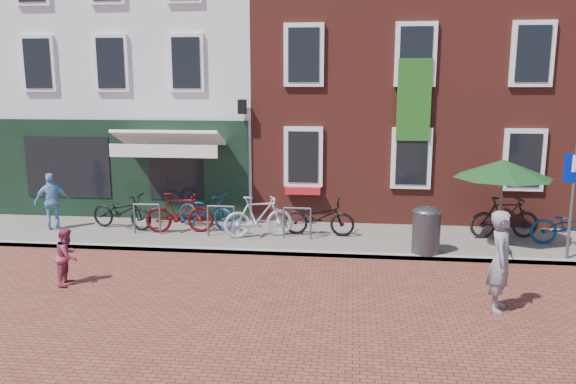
# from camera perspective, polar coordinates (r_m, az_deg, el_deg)

# --- Properties ---
(ground) EXTENTS (80.00, 80.00, 0.00)m
(ground) POSITION_cam_1_polar(r_m,az_deg,el_deg) (13.60, -1.68, -6.41)
(ground) COLOR brown
(sidewalk) EXTENTS (24.00, 3.00, 0.10)m
(sidewalk) POSITION_cam_1_polar(r_m,az_deg,el_deg) (14.92, 2.95, -4.63)
(sidewalk) COLOR slate
(sidewalk) RESTS_ON ground
(building_stucco) EXTENTS (8.00, 8.00, 9.00)m
(building_stucco) POSITION_cam_1_polar(r_m,az_deg,el_deg) (20.99, -12.87, 11.93)
(building_stucco) COLOR silver
(building_stucco) RESTS_ON ground
(building_brick_mid) EXTENTS (6.00, 8.00, 10.00)m
(building_brick_mid) POSITION_cam_1_polar(r_m,az_deg,el_deg) (19.86, 7.08, 13.63)
(building_brick_mid) COLOR maroon
(building_brick_mid) RESTS_ON ground
(building_brick_right) EXTENTS (6.00, 8.00, 10.00)m
(building_brick_right) POSITION_cam_1_polar(r_m,az_deg,el_deg) (20.79, 24.28, 12.64)
(building_brick_right) COLOR maroon
(building_brick_right) RESTS_ON ground
(litter_bin) EXTENTS (0.65, 0.65, 1.20)m
(litter_bin) POSITION_cam_1_polar(r_m,az_deg,el_deg) (13.68, 13.78, -3.50)
(litter_bin) COLOR #3D3D40
(litter_bin) RESTS_ON sidewalk
(parking_sign) EXTENTS (0.50, 0.08, 2.65)m
(parking_sign) POSITION_cam_1_polar(r_m,az_deg,el_deg) (14.17, 26.88, 0.64)
(parking_sign) COLOR #4C4C4F
(parking_sign) RESTS_ON sidewalk
(parasol) EXTENTS (2.38, 2.38, 2.22)m
(parasol) POSITION_cam_1_polar(r_m,az_deg,el_deg) (14.75, 20.90, 2.53)
(parasol) COLOR #4C4C4F
(parasol) RESTS_ON sidewalk
(woman) EXTENTS (0.61, 0.77, 1.85)m
(woman) POSITION_cam_1_polar(r_m,az_deg,el_deg) (10.89, 20.67, -6.54)
(woman) COLOR slate
(woman) RESTS_ON ground
(boy) EXTENTS (0.49, 0.61, 1.18)m
(boy) POSITION_cam_1_polar(r_m,az_deg,el_deg) (12.42, -21.36, -6.05)
(boy) COLOR #96374D
(boy) RESTS_ON ground
(cafe_person) EXTENTS (0.96, 0.85, 1.56)m
(cafe_person) POSITION_cam_1_polar(r_m,az_deg,el_deg) (16.69, -22.70, -0.87)
(cafe_person) COLOR #6AA3CF
(cafe_person) RESTS_ON sidewalk
(bicycle_0) EXTENTS (1.97, 1.06, 0.98)m
(bicycle_0) POSITION_cam_1_polar(r_m,az_deg,el_deg) (16.17, -16.42, -1.87)
(bicycle_0) COLOR black
(bicycle_0) RESTS_ON sidewalk
(bicycle_1) EXTENTS (1.87, 0.80, 1.09)m
(bicycle_1) POSITION_cam_1_polar(r_m,az_deg,el_deg) (15.37, -10.90, -2.06)
(bicycle_1) COLOR #4B080A
(bicycle_1) RESTS_ON sidewalk
(bicycle_2) EXTENTS (1.97, 1.35, 0.98)m
(bicycle_2) POSITION_cam_1_polar(r_m,az_deg,el_deg) (15.75, -8.27, -1.87)
(bicycle_2) COLOR navy
(bicycle_2) RESTS_ON sidewalk
(bicycle_3) EXTENTS (1.88, 1.07, 1.09)m
(bicycle_3) POSITION_cam_1_polar(r_m,az_deg,el_deg) (14.68, -2.99, -2.50)
(bicycle_3) COLOR #B5B6B8
(bicycle_3) RESTS_ON sidewalk
(bicycle_4) EXTENTS (1.90, 0.77, 0.98)m
(bicycle_4) POSITION_cam_1_polar(r_m,az_deg,el_deg) (14.87, 3.15, -2.53)
(bicycle_4) COLOR black
(bicycle_4) RESTS_ON sidewalk
(bicycle_5) EXTENTS (1.87, 0.81, 1.09)m
(bicycle_5) POSITION_cam_1_polar(r_m,az_deg,el_deg) (15.59, 21.01, -2.43)
(bicycle_5) COLOR black
(bicycle_5) RESTS_ON sidewalk
(bicycle_6) EXTENTS (1.94, 0.93, 0.98)m
(bicycle_6) POSITION_cam_1_polar(r_m,az_deg,el_deg) (15.56, 26.65, -3.11)
(bicycle_6) COLOR navy
(bicycle_6) RESTS_ON sidewalk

